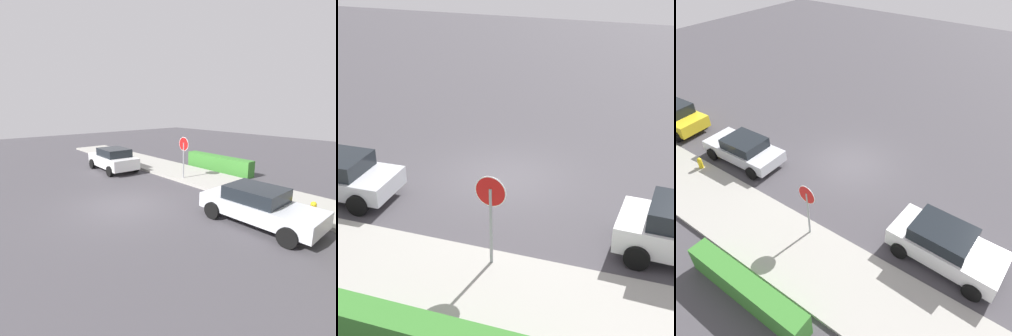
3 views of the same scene
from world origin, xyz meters
TOP-DOWN VIEW (x-y plane):
  - ground_plane at (0.00, 0.00)m, footprint 60.00×60.00m
  - sidewalk_curb at (0.00, 5.68)m, footprint 32.00×3.03m
  - stop_sign at (-1.29, 4.66)m, footprint 0.77×0.08m
  - parked_car_white at (-5.94, 2.75)m, footprint 4.03×2.13m
  - parked_car_silver at (4.57, 2.80)m, footprint 4.20×2.06m
  - fire_hydrant at (5.72, 4.61)m, footprint 0.30×0.22m
  - front_yard_hedge at (-1.42, 7.91)m, footprint 4.88×0.68m

SIDE VIEW (x-z plane):
  - ground_plane at x=0.00m, z-range 0.00..0.00m
  - sidewalk_curb at x=0.00m, z-range 0.00..0.14m
  - fire_hydrant at x=5.72m, z-range 0.00..0.72m
  - front_yard_hedge at x=-1.42m, z-range 0.00..0.99m
  - parked_car_silver at x=4.57m, z-range 0.02..1.36m
  - parked_car_white at x=-5.94m, z-range 0.03..1.50m
  - stop_sign at x=-1.29m, z-range 0.46..2.92m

